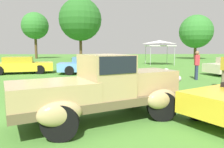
{
  "coord_description": "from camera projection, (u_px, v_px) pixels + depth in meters",
  "views": [
    {
      "loc": [
        0.72,
        -5.55,
        1.86
      ],
      "look_at": [
        1.1,
        1.82,
        0.97
      ],
      "focal_mm": 34.43,
      "sensor_mm": 36.0,
      "label": 1
    }
  ],
  "objects": [
    {
      "name": "treeline_mid_left",
      "position": [
        80.0,
        20.0,
        33.13
      ],
      "size": [
        6.55,
        6.55,
        9.51
      ],
      "color": "brown",
      "rests_on": "ground_plane"
    },
    {
      "name": "treeline_center",
      "position": [
        196.0,
        32.0,
        35.67
      ],
      "size": [
        5.48,
        5.48,
        7.32
      ],
      "color": "brown",
      "rests_on": "ground_plane"
    },
    {
      "name": "show_car_yellow",
      "position": [
        21.0,
        65.0,
        15.71
      ],
      "size": [
        4.73,
        2.66,
        1.22
      ],
      "color": "yellow",
      "rests_on": "ground_plane"
    },
    {
      "name": "spectator_between_cars",
      "position": [
        197.0,
        64.0,
        12.6
      ],
      "size": [
        0.33,
        0.45,
        1.69
      ],
      "color": "#283351",
      "rests_on": "ground_plane"
    },
    {
      "name": "feature_pickup_truck",
      "position": [
        102.0,
        87.0,
        5.47
      ],
      "size": [
        4.59,
        3.17,
        1.7
      ],
      "color": "brown",
      "rests_on": "ground_plane"
    },
    {
      "name": "ground_plane",
      "position": [
        74.0,
        119.0,
        5.69
      ],
      "size": [
        120.0,
        120.0,
        0.0
      ],
      "primitive_type": "plane",
      "color": "#4C8433"
    },
    {
      "name": "treeline_far_left",
      "position": [
        35.0,
        26.0,
        37.07
      ],
      "size": [
        4.6,
        4.6,
        7.98
      ],
      "color": "brown",
      "rests_on": "ground_plane"
    },
    {
      "name": "show_car_skyblue",
      "position": [
        88.0,
        65.0,
        15.56
      ],
      "size": [
        4.3,
        1.82,
        1.22
      ],
      "color": "#669EDB",
      "rests_on": "ground_plane"
    },
    {
      "name": "canopy_tent_left_field",
      "position": [
        160.0,
        43.0,
        23.68
      ],
      "size": [
        2.85,
        2.85,
        2.71
      ],
      "color": "#B7B7BC",
      "rests_on": "ground_plane"
    }
  ]
}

